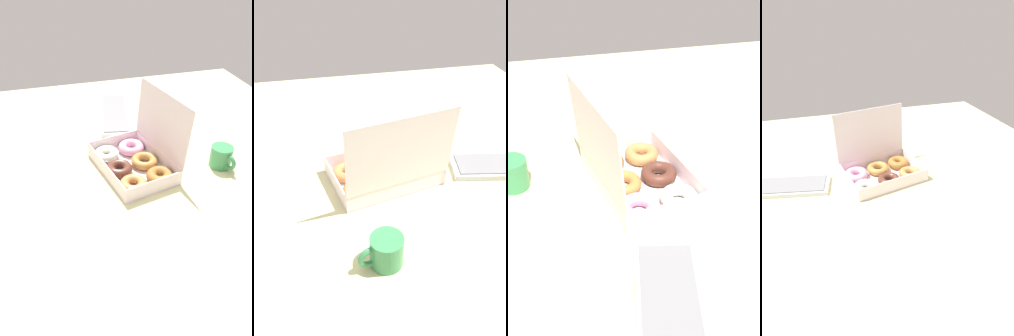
% 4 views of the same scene
% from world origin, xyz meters
% --- Properties ---
extents(ground_plane, '(1.80, 1.80, 0.02)m').
position_xyz_m(ground_plane, '(0.00, 0.00, -0.01)').
color(ground_plane, beige).
extents(donut_box, '(0.36, 0.30, 0.28)m').
position_xyz_m(donut_box, '(-0.02, 0.04, 0.04)').
color(donut_box, white).
rests_on(donut_box, ground_plane).
extents(keyboard, '(0.43, 0.21, 0.02)m').
position_xyz_m(keyboard, '(-0.45, 0.07, 0.01)').
color(keyboard, '#BBBCC1').
rests_on(keyboard, ground_plane).
extents(coffee_mug, '(0.11, 0.08, 0.08)m').
position_xyz_m(coffee_mug, '(0.05, 0.35, 0.04)').
color(coffee_mug, '#388651').
rests_on(coffee_mug, ground_plane).
extents(paper_napkin, '(0.13, 0.12, 0.00)m').
position_xyz_m(paper_napkin, '(-0.18, -0.21, 0.00)').
color(paper_napkin, white).
rests_on(paper_napkin, ground_plane).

